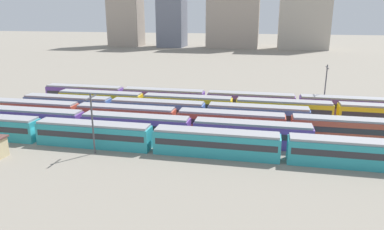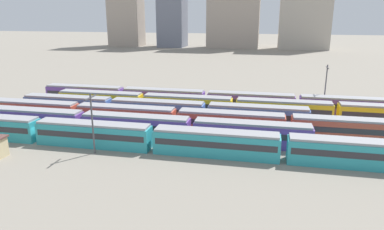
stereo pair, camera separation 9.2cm
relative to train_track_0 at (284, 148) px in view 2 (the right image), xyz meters
The scene contains 13 objects.
ground_plane 40.33m from the train_track_0, 161.17° to the left, with size 600.00×600.00×0.00m, color gray.
train_track_0 is the anchor object (origin of this frame).
train_track_1 24.06m from the train_track_0, 167.52° to the left, with size 55.80×3.06×3.75m.
train_track_2 10.46m from the train_track_0, 84.09° to the left, with size 112.50×3.06×3.75m.
train_track_3 27.73m from the train_track_0, 145.77° to the left, with size 55.80×3.06×3.75m.
train_track_4 23.13m from the train_track_0, 64.04° to the left, with size 112.50×3.06×3.75m.
train_track_5 26.25m from the train_track_0, 82.13° to the left, with size 112.50×3.06×3.75m.
catenary_pole_0 27.23m from the train_track_0, behind, with size 0.24×3.20×8.98m.
catenary_pole_1 30.47m from the train_track_0, 72.36° to the left, with size 0.24×3.20×9.68m.
distant_building_0 188.77m from the train_track_0, 118.24° to the left, with size 19.07×14.71×51.95m, color #A89989.
distant_building_1 177.14m from the train_track_0, 109.81° to the left, with size 15.20×16.57×54.34m, color slate.
distant_building_2 168.23m from the train_track_0, 98.00° to the left, with size 29.42×14.00×50.97m, color #A89989.
distant_building_3 167.37m from the train_track_0, 84.39° to the left, with size 27.22×13.03×50.35m, color #B2A899.
Camera 2 is at (35.17, -47.60, 19.82)m, focal length 33.41 mm.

